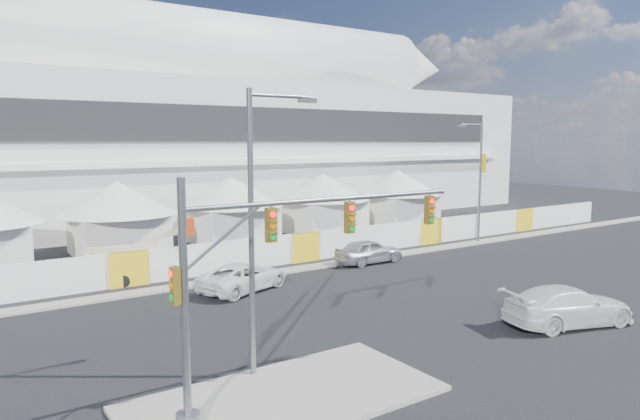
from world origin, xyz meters
TOP-DOWN VIEW (x-y plane):
  - ground at (0.00, 0.00)m, footprint 160.00×160.00m
  - median_island at (-6.00, -3.00)m, footprint 10.00×5.00m
  - far_curb at (20.00, 12.50)m, footprint 80.00×1.20m
  - stadium at (8.71, 41.50)m, footprint 80.00×24.80m
  - tent_row at (0.50, 24.00)m, footprint 53.40×8.40m
  - hoarding_fence at (6.00, 14.50)m, footprint 70.00×0.25m
  - scaffold_tower at (46.00, 36.00)m, footprint 4.40×4.40m
  - sedan_silver at (9.26, 11.53)m, footprint 1.96×4.87m
  - pickup_curb at (-0.98, 9.93)m, footprint 4.41×6.16m
  - pickup_near at (8.46, -3.69)m, footprint 4.07×6.55m
  - lot_car_a at (13.35, 19.02)m, footprint 2.27×4.25m
  - lot_car_b at (25.26, 17.28)m, footprint 2.84×5.14m
  - traffic_mast at (-7.03, -3.14)m, footprint 10.49×0.70m
  - streetlight_median at (-5.71, -0.80)m, footprint 2.74×0.27m
  - streetlight_curb at (21.24, 12.50)m, footprint 2.88×0.65m
  - boom_lift at (-6.61, 15.59)m, footprint 7.45×2.48m

SIDE VIEW (x-z plane):
  - ground at x=0.00m, z-range 0.00..0.00m
  - far_curb at x=20.00m, z-range 0.00..0.12m
  - median_island at x=-6.00m, z-range 0.00..0.15m
  - lot_car_a at x=13.35m, z-range 0.00..1.33m
  - pickup_curb at x=-0.98m, z-range 0.00..1.56m
  - lot_car_b at x=25.26m, z-range 0.00..1.66m
  - sedan_silver at x=9.26m, z-range 0.00..1.66m
  - pickup_near at x=8.46m, z-range 0.00..1.77m
  - boom_lift at x=-6.61m, z-range -0.85..2.83m
  - hoarding_fence at x=6.00m, z-range 0.00..2.00m
  - tent_row at x=0.50m, z-range 0.45..5.85m
  - traffic_mast at x=-7.03m, z-range 0.61..7.77m
  - streetlight_curb at x=21.24m, z-range 0.78..10.52m
  - streetlight_median at x=-5.71m, z-range 0.88..10.78m
  - scaffold_tower at x=46.00m, z-range 0.00..12.00m
  - stadium at x=8.71m, z-range -1.54..20.44m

